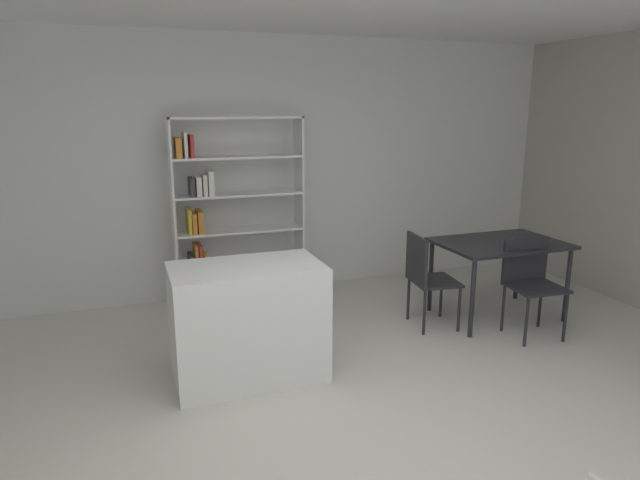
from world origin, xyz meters
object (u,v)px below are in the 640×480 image
Objects in this scene: open_bookshelf at (227,210)px; kitchen_island at (248,322)px; dining_table at (500,249)px; dining_chair_near at (530,277)px; dining_chair_island_side at (425,273)px.

kitchen_island is at bearing -96.08° from open_bookshelf.
open_bookshelf is 1.62× the size of dining_table.
open_bookshelf is at bearing 151.82° from dining_table.
dining_chair_near is at bearing -35.68° from open_bookshelf.
open_bookshelf is 2.19× the size of dining_chair_island_side.
open_bookshelf reaches higher than dining_table.
kitchen_island is at bearing -175.85° from dining_chair_near.
open_bookshelf reaches higher than dining_chair_island_side.
dining_chair_near is at bearing -89.00° from dining_table.
open_bookshelf reaches higher than dining_chair_near.
dining_table is 1.36× the size of dining_chair_near.
kitchen_island is 0.58× the size of open_bookshelf.
dining_chair_island_side is at bearing 155.74° from dining_chair_near.
dining_chair_near reaches higher than dining_table.
dining_chair_island_side is at bearing 179.20° from dining_table.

